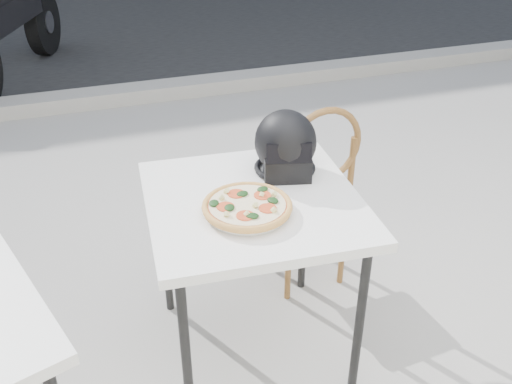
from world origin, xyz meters
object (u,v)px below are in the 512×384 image
object	(u,v)px
plate	(247,211)
motorcycle	(10,26)
pizza	(247,206)
helmet	(286,146)
cafe_table_main	(253,213)
cafe_chair_main	(311,188)

from	to	relation	value
plate	motorcycle	distance (m)	4.20
pizza	helmet	distance (m)	0.35
cafe_table_main	helmet	distance (m)	0.30
plate	cafe_table_main	bearing A→B (deg)	59.30
plate	helmet	world-z (taller)	helmet
plate	cafe_chair_main	size ratio (longest dim) A/B	0.38
plate	motorcycle	world-z (taller)	motorcycle
plate	cafe_chair_main	xyz separation A→B (m)	(0.44, 0.42, -0.22)
pizza	cafe_chair_main	bearing A→B (deg)	43.26
plate	motorcycle	xyz separation A→B (m)	(-0.94, 4.09, -0.26)
motorcycle	plate	bearing A→B (deg)	-56.70
cafe_table_main	helmet	xyz separation A→B (m)	(0.19, 0.16, 0.18)
cafe_table_main	helmet	size ratio (longest dim) A/B	2.73
pizza	helmet	world-z (taller)	helmet
helmet	cafe_table_main	bearing A→B (deg)	-125.55
helmet	motorcycle	bearing A→B (deg)	121.48
cafe_table_main	cafe_chair_main	world-z (taller)	cafe_chair_main
cafe_table_main	cafe_chair_main	bearing A→B (deg)	40.01
cafe_chair_main	pizza	bearing A→B (deg)	38.36
pizza	motorcycle	bearing A→B (deg)	102.95
helmet	motorcycle	xyz separation A→B (m)	(-1.18, 3.84, -0.37)
motorcycle	cafe_chair_main	bearing A→B (deg)	-49.01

